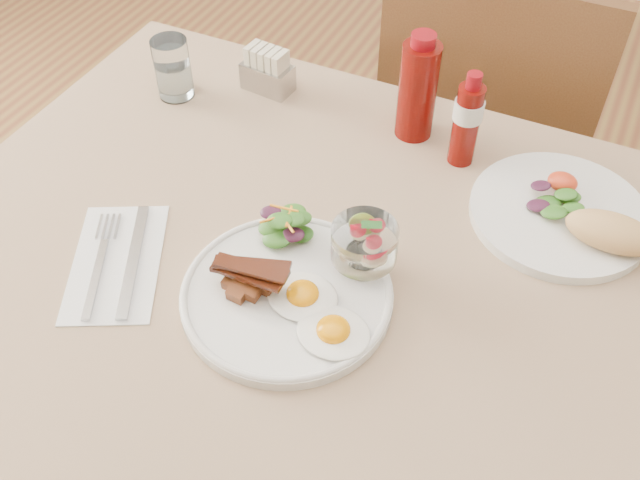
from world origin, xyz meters
TOP-DOWN VIEW (x-y plane):
  - table at (0.00, 0.00)m, footprint 1.33×0.88m
  - chair_far at (0.00, 0.66)m, footprint 0.42×0.42m
  - main_plate at (-0.09, -0.08)m, footprint 0.28×0.28m
  - fried_eggs at (-0.04, -0.10)m, footprint 0.16×0.13m
  - bacon_potato_pile at (-0.14, -0.10)m, footprint 0.11×0.07m
  - side_salad at (-0.14, 0.01)m, footprint 0.09×0.08m
  - fruit_cup at (-0.02, 0.00)m, footprint 0.09×0.09m
  - second_plate at (0.22, 0.22)m, footprint 0.27×0.26m
  - ketchup_bottle at (-0.07, 0.33)m, footprint 0.07×0.07m
  - hot_sauce_bottle at (0.03, 0.29)m, footprint 0.06×0.06m
  - sugar_caddy at (-0.34, 0.33)m, footprint 0.09×0.06m
  - water_glass at (-0.48, 0.25)m, footprint 0.06×0.06m
  - napkin_cutlery at (-0.33, -0.12)m, footprint 0.21×0.25m

SIDE VIEW (x-z plane):
  - chair_far at x=0.00m, z-range 0.06..0.99m
  - table at x=0.00m, z-range 0.29..1.04m
  - napkin_cutlery at x=-0.33m, z-range 0.75..0.76m
  - main_plate at x=-0.09m, z-range 0.75..0.77m
  - second_plate at x=0.22m, z-range 0.74..0.80m
  - fried_eggs at x=-0.04m, z-range 0.76..0.79m
  - sugar_caddy at x=-0.34m, z-range 0.75..0.83m
  - side_salad at x=-0.14m, z-range 0.77..0.81m
  - bacon_potato_pile at x=-0.14m, z-range 0.77..0.82m
  - water_glass at x=-0.48m, z-range 0.75..0.85m
  - fruit_cup at x=-0.02m, z-range 0.77..0.86m
  - hot_sauce_bottle at x=0.03m, z-range 0.75..0.91m
  - ketchup_bottle at x=-0.07m, z-range 0.75..0.93m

